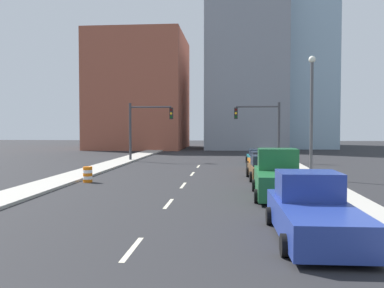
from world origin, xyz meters
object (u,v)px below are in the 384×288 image
(sedan_brown, at_px, (264,169))
(traffic_signal_right, at_px, (265,123))
(street_lamp, at_px, (312,108))
(pickup_truck_green, at_px, (279,178))
(sedan_teal, at_px, (258,157))
(traffic_signal_left, at_px, (143,123))
(traffic_barrel, at_px, (88,175))
(pickup_truck_blue, at_px, (313,212))
(sedan_orange, at_px, (262,162))

(sedan_brown, bearing_deg, traffic_signal_right, 83.06)
(street_lamp, distance_m, pickup_truck_green, 8.47)
(pickup_truck_green, relative_size, sedan_brown, 1.30)
(sedan_teal, bearing_deg, pickup_truck_green, -91.69)
(traffic_signal_left, distance_m, traffic_barrel, 16.33)
(traffic_signal_left, relative_size, pickup_truck_blue, 0.96)
(pickup_truck_green, bearing_deg, sedan_orange, 91.15)
(traffic_barrel, distance_m, sedan_teal, 17.57)
(traffic_barrel, height_order, sedan_orange, sedan_orange)
(pickup_truck_blue, height_order, sedan_brown, pickup_truck_blue)
(pickup_truck_blue, distance_m, pickup_truck_green, 7.69)
(traffic_signal_left, bearing_deg, sedan_brown, -51.99)
(street_lamp, relative_size, sedan_orange, 1.68)
(traffic_barrel, relative_size, pickup_truck_green, 0.17)
(traffic_signal_right, distance_m, street_lamp, 13.43)
(traffic_signal_right, distance_m, pickup_truck_green, 20.57)
(pickup_truck_green, bearing_deg, sedan_brown, 92.94)
(traffic_signal_right, height_order, traffic_barrel, traffic_signal_right)
(traffic_barrel, xyz_separation_m, sedan_brown, (10.81, 2.38, 0.22))
(traffic_signal_right, bearing_deg, sedan_teal, -108.71)
(pickup_truck_green, bearing_deg, sedan_teal, 90.90)
(traffic_barrel, height_order, pickup_truck_green, pickup_truck_green)
(traffic_signal_left, distance_m, sedan_teal, 11.66)
(street_lamp, relative_size, pickup_truck_blue, 1.33)
(pickup_truck_blue, relative_size, sedan_orange, 1.27)
(traffic_signal_left, distance_m, pickup_truck_blue, 30.27)
(sedan_brown, xyz_separation_m, sedan_orange, (0.23, 5.26, -0.02))
(traffic_signal_right, xyz_separation_m, sedan_brown, (-1.15, -13.62, -3.02))
(sedan_brown, bearing_deg, traffic_barrel, -169.69)
(pickup_truck_green, xyz_separation_m, sedan_brown, (-0.18, 6.73, -0.22))
(sedan_orange, bearing_deg, traffic_signal_right, 80.57)
(street_lamp, relative_size, sedan_brown, 1.81)
(street_lamp, distance_m, sedan_orange, 6.88)
(sedan_brown, relative_size, sedan_teal, 0.92)
(sedan_brown, bearing_deg, pickup_truck_blue, -90.68)
(sedan_teal, bearing_deg, sedan_orange, -92.20)
(traffic_signal_right, relative_size, pickup_truck_green, 1.00)
(street_lamp, bearing_deg, pickup_truck_green, -111.87)
(traffic_signal_right, distance_m, sedan_brown, 14.00)
(pickup_truck_blue, bearing_deg, traffic_signal_left, 110.43)
(traffic_barrel, bearing_deg, traffic_signal_left, 89.43)
(sedan_brown, bearing_deg, sedan_orange, 85.38)
(street_lamp, distance_m, pickup_truck_blue, 15.48)
(traffic_barrel, height_order, sedan_brown, sedan_brown)
(pickup_truck_blue, xyz_separation_m, sedan_teal, (-0.02, 25.63, -0.16))
(pickup_truck_blue, bearing_deg, traffic_signal_right, 87.37)
(pickup_truck_green, relative_size, sedan_orange, 1.21)
(traffic_signal_left, height_order, pickup_truck_green, traffic_signal_left)
(traffic_signal_left, xyz_separation_m, traffic_signal_right, (11.80, 0.00, 0.00))
(traffic_signal_left, relative_size, sedan_orange, 1.21)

